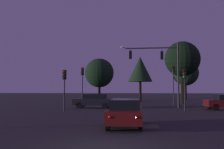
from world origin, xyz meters
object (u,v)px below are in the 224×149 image
object	(u,v)px
traffic_signal_mast_arm	(161,63)
traffic_light_corner_left	(64,82)
car_crossing_right	(94,101)
tree_lot_edge	(182,59)
traffic_light_corner_right	(82,79)
traffic_light_median	(184,81)
tree_right_cluster	(99,73)
tree_behind_sign	(186,73)
car_nearside_lane	(125,112)
traffic_light_far_side	(173,78)
tree_left_far	(140,69)

from	to	relation	value
traffic_signal_mast_arm	traffic_light_corner_left	xyz separation A→B (m)	(-9.38, -4.85, -2.13)
car_crossing_right	tree_lot_edge	world-z (taller)	tree_lot_edge
traffic_light_corner_right	car_crossing_right	size ratio (longest dim) A/B	1.03
traffic_light_median	tree_right_cluster	world-z (taller)	tree_right_cluster
car_crossing_right	traffic_light_corner_right	bearing A→B (deg)	123.83
traffic_signal_mast_arm	traffic_light_median	world-z (taller)	traffic_signal_mast_arm
car_crossing_right	tree_right_cluster	distance (m)	21.93
tree_lot_edge	tree_right_cluster	bearing A→B (deg)	136.28
tree_behind_sign	car_nearside_lane	bearing A→B (deg)	-105.28
traffic_light_corner_left	car_nearside_lane	world-z (taller)	traffic_light_corner_left
traffic_light_median	traffic_signal_mast_arm	bearing A→B (deg)	112.30
car_nearside_lane	traffic_light_far_side	bearing A→B (deg)	74.27
car_nearside_lane	car_crossing_right	world-z (taller)	same
traffic_light_median	tree_lot_edge	world-z (taller)	tree_lot_edge
traffic_light_far_side	tree_behind_sign	bearing A→B (deg)	75.17
traffic_light_far_side	tree_lot_edge	bearing A→B (deg)	66.54
traffic_signal_mast_arm	tree_left_far	bearing A→B (deg)	97.91
traffic_light_corner_right	tree_behind_sign	distance (m)	25.84
tree_behind_sign	traffic_light_corner_right	bearing A→B (deg)	-127.71
tree_behind_sign	traffic_signal_mast_arm	bearing A→B (deg)	-106.61
car_nearside_lane	car_crossing_right	size ratio (longest dim) A/B	1.00
traffic_light_median	tree_behind_sign	distance (m)	27.13
traffic_signal_mast_arm	tree_behind_sign	world-z (taller)	tree_behind_sign
traffic_signal_mast_arm	tree_behind_sign	bearing A→B (deg)	73.39
car_nearside_lane	tree_right_cluster	xyz separation A→B (m)	(-6.16, 35.24, 4.19)
traffic_signal_mast_arm	tree_left_far	size ratio (longest dim) A/B	0.97
traffic_light_corner_left	traffic_light_far_side	world-z (taller)	traffic_light_far_side
tree_lot_edge	tree_behind_sign	bearing A→B (deg)	77.90
traffic_light_corner_left	tree_left_far	world-z (taller)	tree_left_far
traffic_light_corner_right	traffic_light_corner_left	bearing A→B (deg)	-92.65
tree_right_cluster	tree_lot_edge	size ratio (longest dim) A/B	0.90
traffic_signal_mast_arm	car_crossing_right	size ratio (longest dim) A/B	1.59
traffic_light_median	tree_lot_edge	xyz separation A→B (m)	(1.97, 12.25, 3.32)
car_nearside_lane	tree_behind_sign	size ratio (longest dim) A/B	0.59
traffic_light_corner_left	traffic_light_corner_right	size ratio (longest dim) A/B	0.84
traffic_light_corner_left	traffic_light_corner_right	xyz separation A→B (m)	(0.32, 6.94, 0.50)
traffic_light_corner_right	tree_behind_sign	size ratio (longest dim) A/B	0.61
car_nearside_lane	tree_lot_edge	xyz separation A→B (m)	(7.02, 22.63, 5.30)
traffic_light_median	tree_lot_edge	size ratio (longest dim) A/B	0.45
traffic_light_far_side	tree_right_cluster	xyz separation A→B (m)	(-11.33, 16.88, 1.61)
car_nearside_lane	car_crossing_right	distance (m)	14.36
tree_behind_sign	tree_lot_edge	distance (m)	14.67
car_nearside_lane	tree_behind_sign	xyz separation A→B (m)	(10.09, 36.94, 4.24)
traffic_signal_mast_arm	tree_right_cluster	world-z (taller)	tree_right_cluster
traffic_light_far_side	traffic_light_median	bearing A→B (deg)	-90.84
car_nearside_lane	tree_lot_edge	world-z (taller)	tree_lot_edge
traffic_light_corner_left	tree_lot_edge	distance (m)	18.73
traffic_light_corner_left	car_crossing_right	xyz separation A→B (m)	(2.14, 4.24, -1.93)
car_crossing_right	tree_behind_sign	world-z (taller)	tree_behind_sign
tree_behind_sign	tree_left_far	size ratio (longest dim) A/B	1.03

